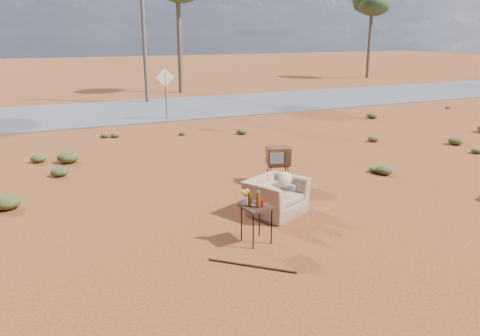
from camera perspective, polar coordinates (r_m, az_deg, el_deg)
name	(u,v)px	position (r m, az deg, el deg)	size (l,w,h in m)	color
ground	(265,227)	(9.08, 3.02, -7.22)	(140.00, 140.00, 0.00)	brown
highway	(119,112)	(22.99, -14.59, 6.68)	(140.00, 7.00, 0.04)	#565659
armchair	(278,191)	(9.69, 4.61, -2.80)	(1.46, 1.32, 0.98)	#9C7655
tv_unit	(278,156)	(11.54, 4.69, 1.42)	(0.68, 0.61, 0.91)	black
side_table	(254,204)	(8.20, 1.73, -4.46)	(0.54, 0.54, 0.97)	#362413
rusty_bar	(252,266)	(7.64, 1.43, -11.81)	(0.04, 0.04, 1.46)	#482013
road_sign	(165,85)	(20.22, -9.08, 10.00)	(0.78, 0.06, 2.19)	brown
eucalyptus_right	(372,2)	(40.75, 15.85, 18.87)	(3.20, 3.20, 7.10)	brown
utility_pole_center	(143,22)	(25.57, -11.73, 17.06)	(1.40, 0.20, 8.00)	brown
scrub_patch	(161,168)	(12.66, -9.57, 0.06)	(17.49, 8.07, 0.33)	#3E4A20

